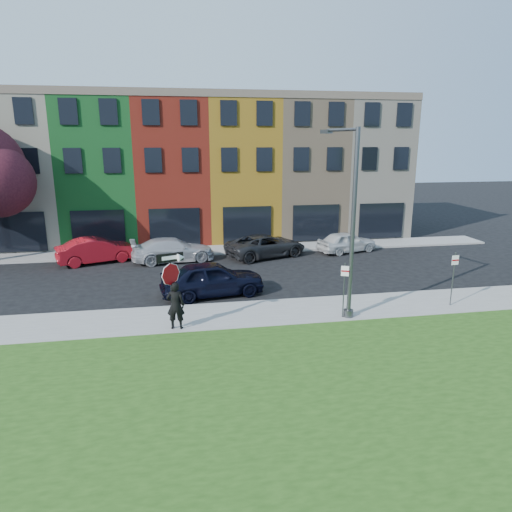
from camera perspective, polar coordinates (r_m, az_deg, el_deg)
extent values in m
plane|color=black|center=(17.35, 7.31, -10.62)|extent=(120.00, 120.00, 0.00)
cube|color=gray|center=(20.55, 10.21, -6.49)|extent=(40.00, 3.00, 0.12)
cube|color=gray|center=(30.90, -6.27, 0.70)|extent=(40.00, 2.40, 0.12)
cube|color=beige|center=(37.66, -25.96, 9.42)|extent=(5.00, 10.00, 10.00)
cube|color=#227E30|center=(36.63, -18.32, 10.02)|extent=(5.00, 10.00, 10.00)
cube|color=#A82A1C|center=(36.26, -10.36, 10.47)|extent=(5.00, 10.00, 10.00)
cube|color=gold|center=(36.58, -2.38, 10.71)|extent=(5.00, 10.00, 10.00)
cube|color=#987F62|center=(37.57, 5.34, 10.76)|extent=(5.00, 10.00, 10.00)
cube|color=#BEB3A1|center=(39.18, 12.54, 10.63)|extent=(5.00, 10.00, 10.00)
cube|color=black|center=(31.75, -5.58, 3.74)|extent=(30.00, 0.12, 2.60)
cylinder|color=black|center=(17.82, -10.50, -4.52)|extent=(0.08, 0.08, 2.96)
cylinder|color=white|center=(17.58, -10.61, -2.25)|extent=(0.85, 0.33, 0.89)
cylinder|color=maroon|center=(17.56, -10.61, -2.28)|extent=(0.81, 0.30, 0.85)
cube|color=black|center=(17.41, -10.71, -0.20)|extent=(1.00, 0.39, 0.34)
cube|color=white|center=(17.38, -10.71, -0.22)|extent=(0.63, 0.24, 0.14)
imported|color=black|center=(17.99, -10.02, -6.09)|extent=(0.83, 0.66, 1.90)
imported|color=black|center=(21.94, -5.48, -2.83)|extent=(3.42, 5.49, 1.67)
imported|color=maroon|center=(29.36, -19.28, 0.67)|extent=(4.57, 5.68, 1.53)
imported|color=#A9A8AD|center=(28.47, -10.33, 0.77)|extent=(3.52, 5.63, 1.46)
imported|color=black|center=(29.16, 1.25, 1.31)|extent=(5.76, 6.78, 1.45)
imported|color=silver|center=(30.98, 11.27, 1.75)|extent=(3.86, 4.98, 1.39)
cylinder|color=#47494C|center=(18.54, 12.02, 3.63)|extent=(0.18, 0.18, 7.64)
cylinder|color=#47494C|center=(19.53, 11.46, -7.01)|extent=(0.40, 0.40, 0.30)
cylinder|color=#47494C|center=(19.04, 10.72, 15.24)|extent=(0.66, 1.96, 0.12)
cube|color=#47494C|center=(19.94, 8.78, 15.12)|extent=(0.39, 0.60, 0.16)
cylinder|color=#47494C|center=(19.11, 10.92, -4.24)|extent=(0.05, 0.05, 2.33)
cube|color=white|center=(18.83, 11.07, -1.86)|extent=(0.30, 0.15, 0.42)
cube|color=maroon|center=(18.82, 11.09, -1.87)|extent=(0.30, 0.14, 0.06)
cylinder|color=#47494C|center=(21.88, 23.38, -2.67)|extent=(0.05, 0.05, 2.43)
cube|color=white|center=(21.63, 23.65, -0.47)|extent=(0.32, 0.03, 0.42)
cube|color=maroon|center=(21.62, 23.68, -0.49)|extent=(0.32, 0.02, 0.06)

